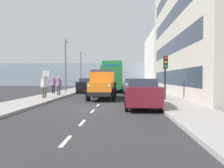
% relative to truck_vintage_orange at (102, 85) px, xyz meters
% --- Properties ---
extents(ground_plane, '(80.00, 80.00, 0.00)m').
position_rel_truck_vintage_orange_xyz_m(ground_plane, '(-0.06, -5.03, -1.18)').
color(ground_plane, '#2D2D30').
extents(sidewalk_left, '(2.78, 42.45, 0.15)m').
position_rel_truck_vintage_orange_xyz_m(sidewalk_left, '(-5.07, -5.03, -1.10)').
color(sidewalk_left, '#9E9993').
rests_on(sidewalk_left, ground_plane).
extents(sidewalk_right, '(2.78, 42.45, 0.15)m').
position_rel_truck_vintage_orange_xyz_m(sidewalk_right, '(4.95, -5.03, -1.10)').
color(sidewalk_right, '#9E9993').
rests_on(sidewalk_right, ground_plane).
extents(road_centreline_markings, '(0.12, 38.92, 0.01)m').
position_rel_truck_vintage_orange_xyz_m(road_centreline_markings, '(-0.06, -4.67, -1.17)').
color(road_centreline_markings, silver).
rests_on(road_centreline_markings, ground_plane).
extents(building_terrace, '(7.92, 20.41, 12.99)m').
position_rel_truck_vintage_orange_xyz_m(building_terrace, '(-10.40, -4.35, 5.32)').
color(building_terrace, beige).
rests_on(building_terrace, ground_plane).
extents(building_far_block, '(7.91, 14.08, 9.48)m').
position_rel_truck_vintage_orange_xyz_m(building_far_block, '(-10.41, -22.01, 3.56)').
color(building_far_block, silver).
rests_on(building_far_block, ground_plane).
extents(sea_horizon, '(80.00, 0.80, 5.00)m').
position_rel_truck_vintage_orange_xyz_m(sea_horizon, '(-0.06, -29.25, 1.32)').
color(sea_horizon, '#84939E').
rests_on(sea_horizon, ground_plane).
extents(seawall_railing, '(28.08, 0.08, 1.20)m').
position_rel_truck_vintage_orange_xyz_m(seawall_railing, '(-0.06, -25.65, -0.26)').
color(seawall_railing, '#4C5156').
rests_on(seawall_railing, ground_plane).
extents(truck_vintage_orange, '(2.17, 5.64, 2.43)m').
position_rel_truck_vintage_orange_xyz_m(truck_vintage_orange, '(0.00, 0.00, 0.00)').
color(truck_vintage_orange, black).
rests_on(truck_vintage_orange, ground_plane).
extents(lorry_cargo_green, '(2.58, 8.20, 3.87)m').
position_rel_truck_vintage_orange_xyz_m(lorry_cargo_green, '(-0.39, -10.16, 0.90)').
color(lorry_cargo_green, '#1E7033').
rests_on(lorry_cargo_green, ground_plane).
extents(car_maroon_kerbside_near, '(1.91, 4.24, 1.72)m').
position_rel_truck_vintage_orange_xyz_m(car_maroon_kerbside_near, '(-2.73, 4.92, -0.28)').
color(car_maroon_kerbside_near, maroon).
rests_on(car_maroon_kerbside_near, ground_plane).
extents(car_silver_kerbside_1, '(1.77, 4.45, 1.72)m').
position_rel_truck_vintage_orange_xyz_m(car_silver_kerbside_1, '(-2.73, -0.17, -0.28)').
color(car_silver_kerbside_1, '#B7BABF').
rests_on(car_silver_kerbside_1, ground_plane).
extents(car_teal_kerbside_2, '(1.91, 3.81, 1.72)m').
position_rel_truck_vintage_orange_xyz_m(car_teal_kerbside_2, '(-2.73, -6.31, -0.28)').
color(car_teal_kerbside_2, '#1E6670').
rests_on(car_teal_kerbside_2, ground_plane).
extents(car_black_oppositeside_0, '(1.88, 4.24, 1.72)m').
position_rel_truck_vintage_orange_xyz_m(car_black_oppositeside_0, '(2.61, -7.91, -0.28)').
color(car_black_oppositeside_0, black).
rests_on(car_black_oppositeside_0, ground_plane).
extents(car_white_oppositeside_1, '(1.96, 4.59, 1.72)m').
position_rel_truck_vintage_orange_xyz_m(car_white_oppositeside_1, '(2.61, -13.77, -0.28)').
color(car_white_oppositeside_1, white).
rests_on(car_white_oppositeside_1, ground_plane).
extents(car_red_oppositeside_2, '(1.90, 4.30, 1.72)m').
position_rel_truck_vintage_orange_xyz_m(car_red_oppositeside_2, '(2.61, -20.11, -0.28)').
color(car_red_oppositeside_2, '#B21E1E').
rests_on(car_red_oppositeside_2, ground_plane).
extents(pedestrian_with_bag, '(0.53, 0.34, 1.81)m').
position_rel_truck_vintage_orange_xyz_m(pedestrian_with_bag, '(4.63, 0.65, 0.04)').
color(pedestrian_with_bag, '#4C473D').
rests_on(pedestrian_with_bag, sidewalk_right).
extents(pedestrian_in_dark_coat, '(0.53, 0.34, 1.78)m').
position_rel_truck_vintage_orange_xyz_m(pedestrian_in_dark_coat, '(4.31, -2.20, 0.02)').
color(pedestrian_in_dark_coat, '#383342').
rests_on(pedestrian_in_dark_coat, sidewalk_right).
extents(pedestrian_strolling, '(0.53, 0.34, 1.79)m').
position_rel_truck_vintage_orange_xyz_m(pedestrian_strolling, '(5.61, -4.62, 0.03)').
color(pedestrian_strolling, black).
rests_on(pedestrian_strolling, sidewalk_right).
extents(traffic_light_near, '(0.28, 0.41, 3.20)m').
position_rel_truck_vintage_orange_xyz_m(traffic_light_near, '(-4.79, 1.59, 1.29)').
color(traffic_light_near, black).
rests_on(traffic_light_near, sidewalk_left).
extents(lamp_post_promenade, '(0.32, 1.14, 6.18)m').
position_rel_truck_vintage_orange_xyz_m(lamp_post_promenade, '(5.08, -7.70, 2.67)').
color(lamp_post_promenade, '#59595B').
rests_on(lamp_post_promenade, sidewalk_right).
extents(lamp_post_far, '(0.32, 1.14, 5.88)m').
position_rel_truck_vintage_orange_xyz_m(lamp_post_far, '(5.07, -16.91, 2.51)').
color(lamp_post_far, '#59595B').
rests_on(lamp_post_far, sidewalk_right).
extents(street_sign, '(0.50, 0.07, 2.25)m').
position_rel_truck_vintage_orange_xyz_m(street_sign, '(5.03, -0.99, 0.50)').
color(street_sign, '#4C4C4C').
rests_on(street_sign, sidewalk_right).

